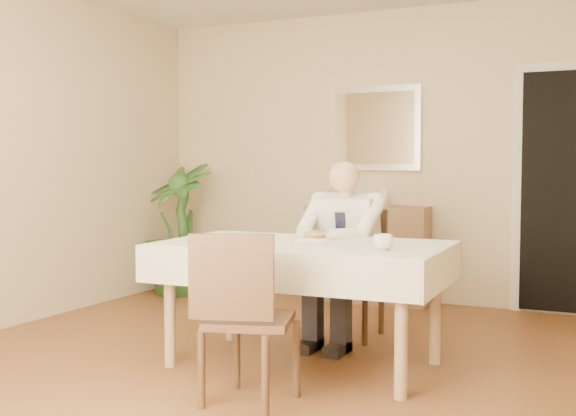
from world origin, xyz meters
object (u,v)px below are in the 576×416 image
at_px(chair_far, 353,265).
at_px(coffee_mug, 383,242).
at_px(dining_table, 304,256).
at_px(potted_palm, 180,229).
at_px(sideboard, 368,254).
at_px(seated_man, 339,243).
at_px(chair_near, 242,310).

bearing_deg(chair_far, coffee_mug, -64.30).
bearing_deg(dining_table, potted_palm, 138.21).
height_order(coffee_mug, sideboard, sideboard).
bearing_deg(coffee_mug, sideboard, 110.70).
relative_size(dining_table, seated_man, 1.40).
height_order(seated_man, potted_palm, seated_man).
height_order(chair_far, seated_man, seated_man).
height_order(chair_near, potted_palm, potted_palm).
relative_size(seated_man, potted_palm, 1.01).
relative_size(seated_man, sideboard, 1.16).
bearing_deg(seated_man, potted_palm, 150.70).
bearing_deg(potted_palm, sideboard, 12.02).
distance_m(chair_far, coffee_mug, 1.21).
distance_m(chair_near, sideboard, 2.97).
bearing_deg(potted_palm, coffee_mug, -36.14).
bearing_deg(chair_far, potted_palm, 154.95).
xyz_separation_m(chair_near, potted_palm, (-2.08, 2.58, 0.12)).
distance_m(chair_far, seated_man, 0.34).
relative_size(dining_table, chair_far, 1.93).
height_order(dining_table, seated_man, seated_man).
height_order(chair_near, coffee_mug, chair_near).
bearing_deg(dining_table, seated_man, 88.59).
bearing_deg(seated_man, coffee_mug, -53.72).
xyz_separation_m(chair_far, sideboard, (-0.31, 1.23, -0.08)).
xyz_separation_m(dining_table, potted_palm, (-2.05, 1.74, -0.05)).
xyz_separation_m(sideboard, potted_palm, (-1.74, -0.37, 0.19)).
xyz_separation_m(dining_table, sideboard, (-0.31, 2.11, -0.24)).
bearing_deg(chair_far, dining_table, -92.22).
bearing_deg(seated_man, dining_table, -90.00).
distance_m(coffee_mug, potted_palm, 3.22).
bearing_deg(coffee_mug, seated_man, 126.28).
height_order(chair_far, chair_near, chair_far).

